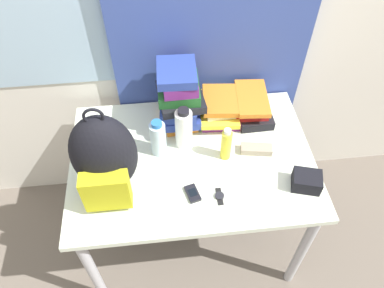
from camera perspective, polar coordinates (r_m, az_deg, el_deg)
wall_back at (r=1.86m, az=-1.91°, el=19.52°), size 6.00×0.06×2.50m
curtain_blue at (r=1.83m, az=3.22°, el=18.89°), size 0.99×0.04×2.50m
desk at (r=1.88m, az=0.00°, el=-3.83°), size 1.17×0.82×0.77m
backpack at (r=1.59m, az=-13.22°, el=-2.05°), size 0.28×0.27×0.47m
book_stack_left at (r=1.85m, az=-2.01°, el=7.36°), size 0.23×0.28×0.35m
book_stack_center at (r=1.95m, az=4.31°, el=5.53°), size 0.22×0.29×0.13m
book_stack_right at (r=1.98m, az=9.01°, el=5.81°), size 0.20×0.29×0.13m
water_bottle at (r=1.76m, az=-5.18°, el=0.88°), size 0.07×0.07×0.20m
sports_bottle at (r=1.78m, az=-1.26°, el=2.39°), size 0.08×0.08×0.23m
sunscreen_bottle at (r=1.75m, az=5.24°, el=-0.06°), size 0.05×0.05×0.19m
cell_phone at (r=1.67m, az=0.09°, el=-7.54°), size 0.07×0.10×0.02m
sunglasses_case at (r=1.84m, az=9.78°, el=-0.80°), size 0.16×0.08×0.04m
camera_pouch at (r=1.75m, az=17.07°, el=-5.42°), size 0.15×0.13×0.07m
wristwatch at (r=1.68m, az=4.21°, el=-7.92°), size 0.04×0.09×0.01m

